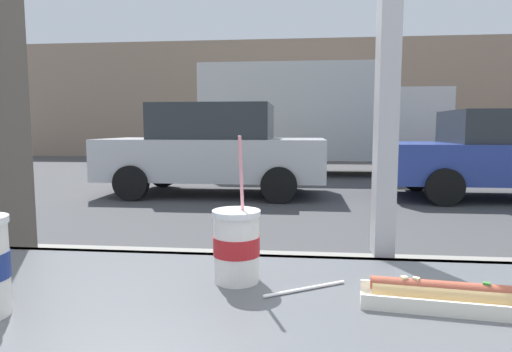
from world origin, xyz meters
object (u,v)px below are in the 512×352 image
at_px(hotdog_tray_near, 438,295).
at_px(box_truck, 315,116).
at_px(parked_car_blue, 508,154).
at_px(soda_cup_left, 237,245).
at_px(parked_car_silver, 214,149).

height_order(hotdog_tray_near, box_truck, box_truck).
bearing_deg(box_truck, parked_car_blue, -50.14).
xyz_separation_m(soda_cup_left, hotdog_tray_near, (0.39, -0.10, -0.06)).
bearing_deg(box_truck, parked_car_silver, -116.98).
bearing_deg(parked_car_silver, parked_car_blue, 0.00).
xyz_separation_m(hotdog_tray_near, parked_car_silver, (-1.98, 7.73, -0.11)).
height_order(hotdog_tray_near, parked_car_blue, parked_car_blue).
distance_m(parked_car_silver, parked_car_blue, 5.51).
distance_m(parked_car_blue, box_truck, 5.40).
xyz_separation_m(hotdog_tray_near, parked_car_blue, (3.54, 7.73, -0.17)).
height_order(parked_car_blue, box_truck, box_truck).
height_order(soda_cup_left, parked_car_blue, parked_car_blue).
relative_size(soda_cup_left, box_truck, 0.05).
bearing_deg(soda_cup_left, parked_car_blue, 62.78).
bearing_deg(hotdog_tray_near, parked_car_blue, 65.41).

